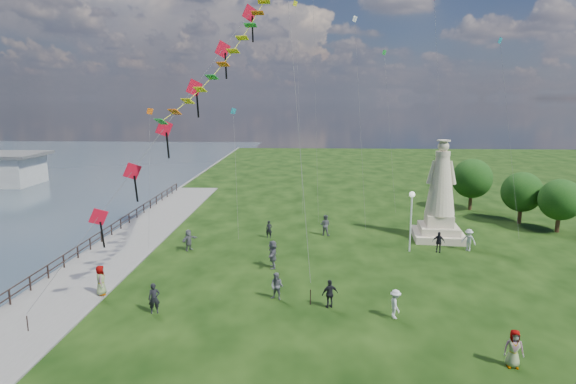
{
  "coord_description": "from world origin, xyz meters",
  "views": [
    {
      "loc": [
        0.42,
        -22.47,
        11.44
      ],
      "look_at": [
        -1.0,
        8.0,
        5.5
      ],
      "focal_mm": 30.0,
      "sensor_mm": 36.0,
      "label": 1
    }
  ],
  "objects_px": {
    "person_1": "(277,286)",
    "person_2": "(395,304)",
    "person_8": "(469,240)",
    "person_3": "(330,294)",
    "statue": "(440,202)",
    "person_10": "(101,282)",
    "person_11": "(273,254)",
    "person_9": "(439,242)",
    "person_7": "(325,225)",
    "person_4": "(514,349)",
    "lamppost": "(411,209)",
    "person_6": "(269,229)",
    "person_0": "(154,298)",
    "person_5": "(189,240)"
  },
  "relations": [
    {
      "from": "person_5",
      "to": "person_6",
      "type": "bearing_deg",
      "value": -26.63
    },
    {
      "from": "person_3",
      "to": "person_10",
      "type": "distance_m",
      "value": 13.4
    },
    {
      "from": "person_4",
      "to": "person_5",
      "type": "distance_m",
      "value": 23.79
    },
    {
      "from": "lamppost",
      "to": "person_2",
      "type": "distance_m",
      "value": 12.16
    },
    {
      "from": "person_5",
      "to": "person_6",
      "type": "relative_size",
      "value": 1.12
    },
    {
      "from": "person_5",
      "to": "person_6",
      "type": "distance_m",
      "value": 6.89
    },
    {
      "from": "statue",
      "to": "person_10",
      "type": "distance_m",
      "value": 26.36
    },
    {
      "from": "person_2",
      "to": "person_8",
      "type": "distance_m",
      "value": 14.1
    },
    {
      "from": "person_2",
      "to": "person_6",
      "type": "bearing_deg",
      "value": 20.59
    },
    {
      "from": "person_1",
      "to": "person_2",
      "type": "distance_m",
      "value": 6.74
    },
    {
      "from": "person_1",
      "to": "statue",
      "type": "bearing_deg",
      "value": 66.24
    },
    {
      "from": "person_8",
      "to": "person_9",
      "type": "bearing_deg",
      "value": -133.29
    },
    {
      "from": "person_5",
      "to": "person_10",
      "type": "distance_m",
      "value": 9.32
    },
    {
      "from": "statue",
      "to": "person_11",
      "type": "relative_size",
      "value": 4.23
    },
    {
      "from": "lamppost",
      "to": "person_8",
      "type": "bearing_deg",
      "value": 5.11
    },
    {
      "from": "statue",
      "to": "person_1",
      "type": "height_order",
      "value": "statue"
    },
    {
      "from": "person_3",
      "to": "person_9",
      "type": "xyz_separation_m",
      "value": [
        8.6,
        10.28,
        -0.02
      ]
    },
    {
      "from": "statue",
      "to": "person_0",
      "type": "bearing_deg",
      "value": -136.58
    },
    {
      "from": "person_1",
      "to": "person_11",
      "type": "xyz_separation_m",
      "value": [
        -0.65,
        5.31,
        0.16
      ]
    },
    {
      "from": "person_6",
      "to": "person_11",
      "type": "height_order",
      "value": "person_11"
    },
    {
      "from": "person_7",
      "to": "person_10",
      "type": "distance_m",
      "value": 19.11
    },
    {
      "from": "person_4",
      "to": "person_1",
      "type": "bearing_deg",
      "value": 155.38
    },
    {
      "from": "lamppost",
      "to": "person_6",
      "type": "distance_m",
      "value": 11.72
    },
    {
      "from": "person_0",
      "to": "person_4",
      "type": "bearing_deg",
      "value": -33.88
    },
    {
      "from": "person_7",
      "to": "person_9",
      "type": "distance_m",
      "value": 9.42
    },
    {
      "from": "person_8",
      "to": "person_10",
      "type": "xyz_separation_m",
      "value": [
        -24.34,
        -9.78,
        0.04
      ]
    },
    {
      "from": "lamppost",
      "to": "person_10",
      "type": "height_order",
      "value": "lamppost"
    },
    {
      "from": "lamppost",
      "to": "person_8",
      "type": "height_order",
      "value": "lamppost"
    },
    {
      "from": "person_5",
      "to": "statue",
      "type": "bearing_deg",
      "value": -46.95
    },
    {
      "from": "person_8",
      "to": "person_7",
      "type": "bearing_deg",
      "value": -163.21
    },
    {
      "from": "person_4",
      "to": "person_8",
      "type": "height_order",
      "value": "person_4"
    },
    {
      "from": "person_0",
      "to": "person_10",
      "type": "bearing_deg",
      "value": 132.15
    },
    {
      "from": "person_2",
      "to": "person_7",
      "type": "bearing_deg",
      "value": 3.78
    },
    {
      "from": "person_0",
      "to": "person_2",
      "type": "bearing_deg",
      "value": -19.19
    },
    {
      "from": "person_3",
      "to": "person_4",
      "type": "height_order",
      "value": "person_4"
    },
    {
      "from": "person_8",
      "to": "person_5",
      "type": "bearing_deg",
      "value": -141.69
    },
    {
      "from": "statue",
      "to": "person_4",
      "type": "bearing_deg",
      "value": -90.22
    },
    {
      "from": "statue",
      "to": "person_2",
      "type": "distance_m",
      "value": 16.4
    },
    {
      "from": "person_10",
      "to": "person_4",
      "type": "bearing_deg",
      "value": -126.83
    },
    {
      "from": "person_0",
      "to": "person_4",
      "type": "xyz_separation_m",
      "value": [
        17.2,
        -4.52,
        0.01
      ]
    },
    {
      "from": "person_1",
      "to": "person_4",
      "type": "distance_m",
      "value": 12.57
    },
    {
      "from": "statue",
      "to": "lamppost",
      "type": "bearing_deg",
      "value": -125.57
    },
    {
      "from": "person_2",
      "to": "person_11",
      "type": "relative_size",
      "value": 0.81
    },
    {
      "from": "lamppost",
      "to": "person_11",
      "type": "distance_m",
      "value": 11.17
    },
    {
      "from": "lamppost",
      "to": "person_7",
      "type": "bearing_deg",
      "value": 146.72
    },
    {
      "from": "person_8",
      "to": "person_3",
      "type": "bearing_deg",
      "value": -99.85
    },
    {
      "from": "person_9",
      "to": "person_5",
      "type": "bearing_deg",
      "value": -159.33
    },
    {
      "from": "person_8",
      "to": "person_11",
      "type": "xyz_separation_m",
      "value": [
        -14.65,
        -4.5,
        0.12
      ]
    },
    {
      "from": "person_7",
      "to": "person_11",
      "type": "xyz_separation_m",
      "value": [
        -3.82,
        -8.22,
        0.08
      ]
    },
    {
      "from": "person_4",
      "to": "person_5",
      "type": "xyz_separation_m",
      "value": [
        -18.07,
        15.47,
        -0.03
      ]
    }
  ]
}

